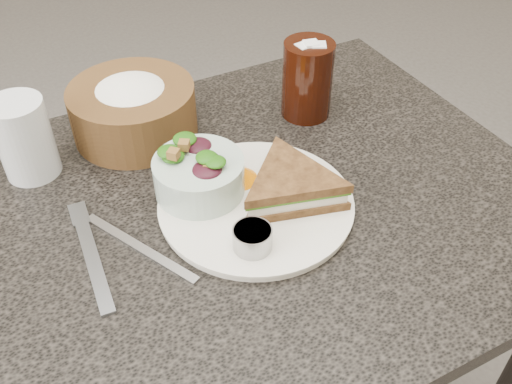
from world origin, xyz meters
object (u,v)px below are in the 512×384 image
object	(u,v)px
dinner_plate	(256,204)
cola_glass	(308,76)
salad_bowl	(199,170)
sandwich	(291,186)
bread_basket	(132,103)
water_glass	(24,138)
dressing_ramekin	(252,239)
dining_table	(223,358)

from	to	relation	value
dinner_plate	cola_glass	world-z (taller)	cola_glass
dinner_plate	salad_bowl	xyz separation A→B (m)	(-0.06, 0.06, 0.04)
sandwich	bread_basket	size ratio (longest dim) A/B	0.86
dinner_plate	water_glass	world-z (taller)	water_glass
sandwich	cola_glass	xyz separation A→B (m)	(0.14, 0.19, 0.04)
sandwich	dinner_plate	bearing A→B (deg)	175.67
water_glass	dressing_ramekin	bearing A→B (deg)	-54.25
dining_table	sandwich	bearing A→B (deg)	-17.09
dining_table	sandwich	world-z (taller)	sandwich
dining_table	bread_basket	world-z (taller)	bread_basket
dinner_plate	bread_basket	distance (m)	0.28
dining_table	dinner_plate	xyz separation A→B (m)	(0.06, -0.02, 0.38)
dining_table	sandwich	distance (m)	0.43
dinner_plate	water_glass	bearing A→B (deg)	138.97
dinner_plate	sandwich	distance (m)	0.06
dining_table	dressing_ramekin	bearing A→B (deg)	-80.30
salad_bowl	cola_glass	xyz separation A→B (m)	(0.25, 0.12, 0.02)
sandwich	salad_bowl	distance (m)	0.13
dining_table	dinner_plate	bearing A→B (deg)	-15.44
dining_table	cola_glass	bearing A→B (deg)	32.61
water_glass	dining_table	bearing A→B (deg)	-46.26
dressing_ramekin	water_glass	world-z (taller)	water_glass
salad_bowl	water_glass	bearing A→B (deg)	139.85
dining_table	cola_glass	world-z (taller)	cola_glass
bread_basket	dining_table	bearing A→B (deg)	-82.44
bread_basket	cola_glass	xyz separation A→B (m)	(0.28, -0.08, 0.01)
dressing_ramekin	cola_glass	bearing A→B (deg)	47.19
bread_basket	dinner_plate	bearing A→B (deg)	-70.23
salad_bowl	sandwich	bearing A→B (deg)	-34.79
dining_table	water_glass	world-z (taller)	water_glass
salad_bowl	water_glass	size ratio (longest dim) A/B	1.04
water_glass	dinner_plate	bearing A→B (deg)	-41.03
dining_table	cola_glass	distance (m)	0.54
bread_basket	water_glass	size ratio (longest dim) A/B	1.64
dinner_plate	sandwich	size ratio (longest dim) A/B	1.57
dining_table	bread_basket	bearing A→B (deg)	97.56
sandwich	dressing_ramekin	world-z (taller)	sandwich
dinner_plate	cola_glass	xyz separation A→B (m)	(0.19, 0.18, 0.07)
dressing_ramekin	water_glass	distance (m)	0.38
sandwich	salad_bowl	size ratio (longest dim) A/B	1.35
dinner_plate	salad_bowl	distance (m)	0.10
dressing_ramekin	bread_basket	xyz separation A→B (m)	(-0.05, 0.33, 0.03)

